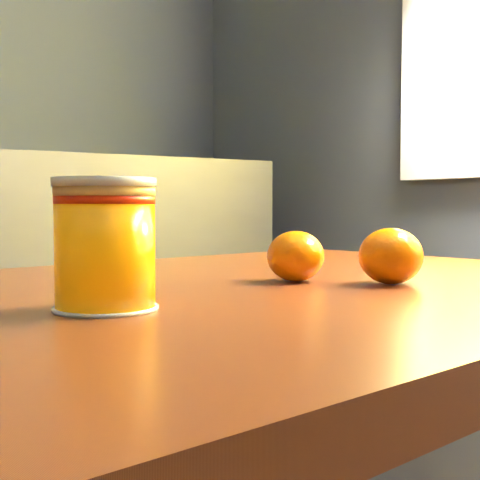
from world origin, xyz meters
TOP-DOWN VIEW (x-y plane):
  - table at (0.86, 0.23)m, footprint 1.02×0.78m
  - juice_glass at (0.68, 0.15)m, footprint 0.08×0.08m
  - orange_front at (0.92, 0.22)m, footprint 0.06×0.06m
  - orange_back at (0.99, 0.15)m, footprint 0.07×0.07m

SIDE VIEW (x-z plane):
  - table at x=0.86m, z-range 0.26..0.96m
  - orange_front at x=0.92m, z-range 0.70..0.75m
  - orange_back at x=0.99m, z-range 0.70..0.76m
  - juice_glass at x=0.68m, z-range 0.70..0.80m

